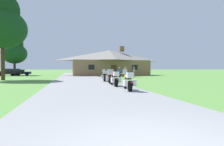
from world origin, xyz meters
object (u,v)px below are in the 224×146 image
motorcycle_yellow_nearest_to_camera (128,82)px  parked_navy_sedan_far_left (20,72)px  motorcycle_yellow_third_in_row (109,77)px  bystander_blue_shirt_beside_signpost (120,72)px  motorcycle_red_second_in_row (115,79)px  bystander_gray_shirt_near_lodge (134,72)px  bystander_tan_shirt_by_tree (125,72)px  tree_left_near (2,23)px  motorcycle_yellow_farthest_in_row (104,76)px  tree_left_far (14,51)px  parked_black_suv_far_left (10,72)px

motorcycle_yellow_nearest_to_camera → parked_navy_sedan_far_left: bearing=120.5°
motorcycle_yellow_third_in_row → bystander_blue_shirt_beside_signpost: bystander_blue_shirt_beside_signpost is taller
motorcycle_red_second_in_row → parked_navy_sedan_far_left: bearing=116.9°
bystander_gray_shirt_near_lodge → parked_navy_sedan_far_left: (-20.07, 13.07, -0.29)m
motorcycle_yellow_third_in_row → bystander_tan_shirt_by_tree: (4.23, 8.54, 0.34)m
bystander_gray_shirt_near_lodge → tree_left_near: bearing=127.6°
bystander_blue_shirt_beside_signpost → parked_navy_sedan_far_left: size_ratio=0.38×
bystander_gray_shirt_near_lodge → motorcycle_yellow_farthest_in_row: bearing=170.7°
motorcycle_yellow_third_in_row → parked_navy_sedan_far_left: size_ratio=0.47×
tree_left_near → tree_left_far: size_ratio=1.27×
tree_left_far → motorcycle_red_second_in_row: bearing=-61.9°
bystander_tan_shirt_by_tree → motorcycle_yellow_third_in_row: bearing=143.2°
bystander_blue_shirt_beside_signpost → bystander_tan_shirt_by_tree: (0.35, -1.91, 0.02)m
bystander_gray_shirt_near_lodge → tree_left_far: bearing=85.5°
bystander_tan_shirt_by_tree → parked_navy_sedan_far_left: size_ratio=0.38×
motorcycle_yellow_nearest_to_camera → motorcycle_yellow_third_in_row: size_ratio=1.00×
motorcycle_yellow_third_in_row → parked_navy_sedan_far_left: bearing=125.5°
motorcycle_yellow_farthest_in_row → tree_left_far: size_ratio=0.25×
motorcycle_yellow_nearest_to_camera → bystander_gray_shirt_near_lodge: bearing=74.7°
motorcycle_red_second_in_row → tree_left_near: (-11.34, 10.77, 6.34)m
motorcycle_yellow_third_in_row → parked_navy_sedan_far_left: motorcycle_yellow_third_in_row is taller
motorcycle_yellow_farthest_in_row → bystander_gray_shirt_near_lodge: (6.39, 8.30, 0.32)m
bystander_gray_shirt_near_lodge → parked_navy_sedan_far_left: bearing=85.2°
motorcycle_yellow_third_in_row → bystander_blue_shirt_beside_signpost: (3.88, 10.45, 0.32)m
motorcycle_yellow_farthest_in_row → bystander_tan_shirt_by_tree: 7.33m
bystander_gray_shirt_near_lodge → tree_left_far: (-21.25, 13.69, 4.19)m
tree_left_far → parked_navy_sedan_far_left: size_ratio=1.90×
motorcycle_yellow_farthest_in_row → tree_left_far: (-14.87, 21.99, 4.52)m
motorcycle_yellow_farthest_in_row → parked_black_suv_far_left: bearing=133.5°
tree_left_near → parked_black_suv_far_left: (-3.46, 14.46, -6.17)m
motorcycle_yellow_nearest_to_camera → parked_navy_sedan_far_left: size_ratio=0.47×
motorcycle_red_second_in_row → tree_left_far: tree_left_far is taller
parked_black_suv_far_left → motorcycle_yellow_nearest_to_camera: bearing=-159.5°
bystander_blue_shirt_beside_signpost → tree_left_far: size_ratio=0.20×
motorcycle_yellow_farthest_in_row → bystander_blue_shirt_beside_signpost: size_ratio=1.25×
motorcycle_yellow_third_in_row → bystander_tan_shirt_by_tree: 9.54m
bystander_gray_shirt_near_lodge → tree_left_far: size_ratio=0.20×
motorcycle_red_second_in_row → parked_black_suv_far_left: size_ratio=0.43×
motorcycle_yellow_nearest_to_camera → motorcycle_yellow_farthest_in_row: size_ratio=1.00×
motorcycle_yellow_nearest_to_camera → bystander_tan_shirt_by_tree: bearing=79.2°
motorcycle_red_second_in_row → bystander_gray_shirt_near_lodge: 15.25m
motorcycle_red_second_in_row → tree_left_near: tree_left_near is taller
motorcycle_yellow_third_in_row → parked_navy_sedan_far_left: (-13.68, 23.93, 0.03)m
tree_left_far → parked_navy_sedan_far_left: 4.68m
motorcycle_yellow_nearest_to_camera → tree_left_far: 34.07m
motorcycle_red_second_in_row → parked_navy_sedan_far_left: motorcycle_red_second_in_row is taller
motorcycle_red_second_in_row → bystander_gray_shirt_near_lodge: bearing=64.5°
motorcycle_yellow_nearest_to_camera → parked_navy_sedan_far_left: 32.70m
parked_black_suv_far_left → motorcycle_yellow_farthest_in_row: bearing=-150.3°
motorcycle_yellow_farthest_in_row → bystander_gray_shirt_near_lodge: size_ratio=1.25×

